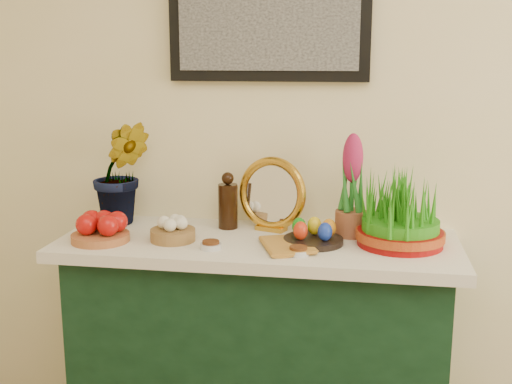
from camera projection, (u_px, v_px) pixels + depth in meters
sideboard at (258, 360)px, 2.37m from camera, size 1.30×0.45×0.85m
tablecloth at (258, 244)px, 2.27m from camera, size 1.40×0.55×0.04m
hyacinth_green at (121, 156)px, 2.42m from camera, size 0.32×0.30×0.52m
apple_bowl at (100, 230)px, 2.23m from camera, size 0.20×0.20×0.10m
garlic_basket at (173, 231)px, 2.24m from camera, size 0.20×0.20×0.09m
vinegar_cruet at (228, 204)px, 2.39m from camera, size 0.07×0.07×0.21m
mirror at (272, 195)px, 2.36m from camera, size 0.28×0.15×0.27m
book at (265, 246)px, 2.13m from camera, size 0.20×0.24×0.03m
spice_dish_left at (211, 245)px, 2.15m from camera, size 0.07×0.07×0.03m
spice_dish_right at (298, 251)px, 2.08m from camera, size 0.07×0.07×0.03m
egg_plate at (313, 235)px, 2.21m from camera, size 0.21×0.21×0.09m
hyacinth_pink at (352, 190)px, 2.27m from camera, size 0.11×0.11×0.37m
wheatgrass_sabzeh at (401, 215)px, 2.17m from camera, size 0.30×0.30×0.25m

